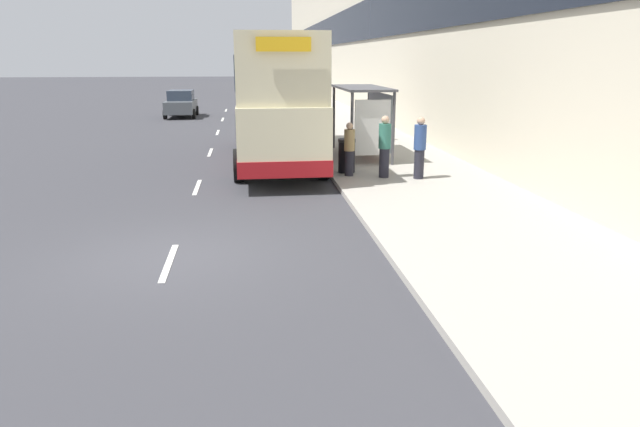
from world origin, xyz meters
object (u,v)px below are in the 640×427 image
(car_0, at_px, (255,86))
(double_decker_bus_near, at_px, (275,97))
(pedestrian_at_shelter, at_px, (385,146))
(car_1, at_px, (181,104))
(pedestrian_1, at_px, (349,149))
(pedestrian_2, at_px, (378,121))
(litter_bin, at_px, (347,155))
(pedestrian_3, at_px, (420,147))
(bus_shelter, at_px, (368,109))

(car_0, bearing_deg, double_decker_bus_near, -89.81)
(car_0, relative_size, pedestrian_at_shelter, 2.13)
(car_0, distance_m, pedestrian_at_shelter, 42.39)
(car_1, height_order, pedestrian_1, pedestrian_1)
(pedestrian_1, height_order, pedestrian_2, pedestrian_2)
(litter_bin, bearing_deg, car_1, 109.83)
(car_0, relative_size, pedestrian_3, 2.15)
(bus_shelter, relative_size, pedestrian_2, 2.58)
(double_decker_bus_near, height_order, pedestrian_3, double_decker_bus_near)
(pedestrian_1, relative_size, litter_bin, 1.54)
(pedestrian_1, distance_m, pedestrian_3, 2.10)
(car_1, distance_m, pedestrian_3, 23.04)
(pedestrian_at_shelter, bearing_deg, car_1, 111.39)
(car_0, height_order, litter_bin, car_0)
(car_1, bearing_deg, pedestrian_at_shelter, 111.39)
(bus_shelter, bearing_deg, pedestrian_2, 72.25)
(car_0, xyz_separation_m, litter_bin, (2.20, -41.35, -0.20))
(bus_shelter, xyz_separation_m, litter_bin, (-1.22, -2.73, -1.21))
(double_decker_bus_near, bearing_deg, pedestrian_at_shelter, -51.98)
(car_0, xyz_separation_m, pedestrian_at_shelter, (3.18, -42.27, 0.21))
(double_decker_bus_near, xyz_separation_m, car_0, (-0.13, 38.36, -1.41))
(pedestrian_at_shelter, bearing_deg, litter_bin, 136.80)
(pedestrian_1, relative_size, pedestrian_3, 0.88)
(car_1, distance_m, pedestrian_at_shelter, 22.38)
(pedestrian_1, distance_m, litter_bin, 0.63)
(car_1, xyz_separation_m, pedestrian_at_shelter, (8.16, -20.84, 0.26))
(car_1, bearing_deg, pedestrian_2, 126.90)
(litter_bin, bearing_deg, bus_shelter, 65.92)
(bus_shelter, distance_m, pedestrian_at_shelter, 3.75)
(double_decker_bus_near, distance_m, pedestrian_2, 6.23)
(car_0, xyz_separation_m, pedestrian_2, (4.77, -34.42, 0.10))
(bus_shelter, relative_size, double_decker_bus_near, 0.39)
(double_decker_bus_near, height_order, pedestrian_1, double_decker_bus_near)
(pedestrian_2, bearing_deg, car_1, 126.90)
(car_0, bearing_deg, pedestrian_1, -87.02)
(pedestrian_2, distance_m, pedestrian_3, 8.18)
(bus_shelter, height_order, double_decker_bus_near, double_decker_bus_near)
(pedestrian_3, bearing_deg, car_0, 95.59)
(car_1, xyz_separation_m, litter_bin, (7.18, -19.92, -0.16))
(pedestrian_2, height_order, litter_bin, pedestrian_2)
(pedestrian_1, bearing_deg, bus_shelter, 69.35)
(bus_shelter, bearing_deg, car_0, 95.07)
(double_decker_bus_near, relative_size, pedestrian_1, 6.73)
(pedestrian_3, bearing_deg, double_decker_bus_near, 133.81)
(bus_shelter, bearing_deg, pedestrian_at_shelter, -93.81)
(pedestrian_1, bearing_deg, car_0, 92.98)
(litter_bin, bearing_deg, pedestrian_2, 69.69)
(double_decker_bus_near, relative_size, pedestrian_2, 6.69)
(bus_shelter, height_order, car_1, bus_shelter)
(pedestrian_3, bearing_deg, pedestrian_at_shelter, 162.77)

